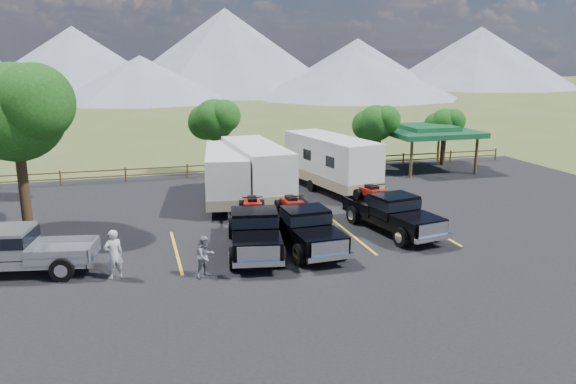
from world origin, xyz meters
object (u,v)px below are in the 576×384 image
object	(u,v)px
pavilion	(427,131)
trailer_center	(256,172)
tree_big_nw	(14,112)
rig_center	(303,225)
trailer_right	(331,163)
trailer_left	(227,176)
person_b	(205,257)
person_a	(114,254)
rig_left	(254,228)
pickup_silver	(16,250)
rig_right	(391,211)

from	to	relation	value
pavilion	trailer_center	xyz separation A→B (m)	(-13.85, -5.68, -1.05)
tree_big_nw	rig_center	world-z (taller)	tree_big_nw
tree_big_nw	trailer_center	distance (m)	12.53
pavilion	rig_center	bearing A→B (deg)	-134.54
trailer_right	trailer_left	bearing A→B (deg)	-179.28
rig_center	trailer_right	xyz separation A→B (m)	(4.69, 9.45, 0.77)
person_b	person_a	bearing A→B (deg)	137.24
tree_big_nw	trailer_right	bearing A→B (deg)	12.15
rig_center	pavilion	bearing A→B (deg)	42.59
tree_big_nw	trailer_center	bearing A→B (deg)	11.11
rig_left	trailer_left	size ratio (longest dim) A/B	0.73
pavilion	rig_left	bearing A→B (deg)	-138.93
pickup_silver	rig_center	bearing A→B (deg)	100.22
person_b	rig_left	bearing A→B (deg)	14.76
trailer_right	pickup_silver	size ratio (longest dim) A/B	1.52
pavilion	trailer_center	distance (m)	15.00
rig_left	rig_right	xyz separation A→B (m)	(6.74, 0.85, -0.02)
rig_left	trailer_right	bearing A→B (deg)	63.38
rig_right	person_b	bearing A→B (deg)	-170.62
rig_right	trailer_center	size ratio (longest dim) A/B	0.67
tree_big_nw	rig_left	world-z (taller)	tree_big_nw
trailer_center	rig_left	bearing A→B (deg)	-106.04
tree_big_nw	trailer_center	xyz separation A→B (m)	(11.70, 2.30, -3.86)
rig_center	person_b	size ratio (longest dim) A/B	3.80
tree_big_nw	rig_left	bearing A→B (deg)	-30.51
tree_big_nw	person_a	distance (m)	9.63
trailer_left	pickup_silver	bearing A→B (deg)	-130.86
trailer_left	pickup_silver	size ratio (longest dim) A/B	1.40
pickup_silver	person_a	world-z (taller)	person_a
rig_center	trailer_left	size ratio (longest dim) A/B	0.69
trailer_right	pickup_silver	xyz separation A→B (m)	(-16.05, -9.45, -0.79)
person_b	rig_right	bearing A→B (deg)	-10.58
trailer_right	rig_center	bearing A→B (deg)	-127.87
trailer_center	person_b	xyz separation A→B (m)	(-4.30, -10.43, -0.90)
tree_big_nw	trailer_center	size ratio (longest dim) A/B	0.84
tree_big_nw	pavilion	world-z (taller)	tree_big_nw
rig_left	rig_right	size ratio (longest dim) A/B	1.02
tree_big_nw	rig_center	size ratio (longest dim) A/B	1.30
trailer_right	person_a	distance (m)	16.63
trailer_center	person_a	world-z (taller)	trailer_center
pavilion	rig_center	xyz separation A→B (m)	(-13.63, -13.85, -1.79)
tree_big_nw	trailer_left	bearing A→B (deg)	12.12
pavilion	person_b	xyz separation A→B (m)	(-18.15, -16.10, -1.95)
tree_big_nw	rig_left	xyz separation A→B (m)	(9.78, -5.76, -4.57)
rig_left	rig_center	bearing A→B (deg)	6.50
pavilion	trailer_left	xyz separation A→B (m)	(-15.55, -5.83, -1.17)
pavilion	trailer_center	bearing A→B (deg)	-157.71
tree_big_nw	trailer_right	world-z (taller)	tree_big_nw
rig_center	trailer_left	world-z (taller)	trailer_left
tree_big_nw	pickup_silver	distance (m)	7.49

